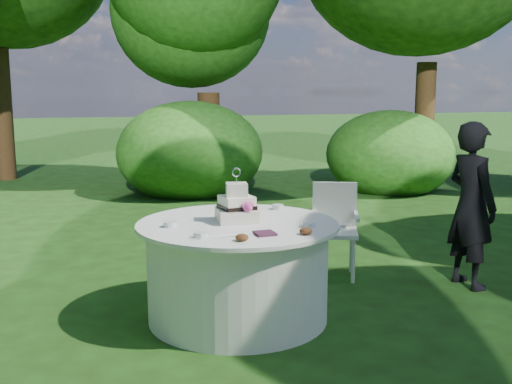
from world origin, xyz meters
TOP-DOWN VIEW (x-y plane):
  - ground at (0.00, 0.00)m, footprint 80.00×80.00m
  - napkins at (0.06, -0.44)m, footprint 0.14×0.14m
  - feather_plume at (-0.24, -0.41)m, footprint 0.48×0.07m
  - guest at (2.24, 0.08)m, footprint 0.39×0.57m
  - table at (0.00, 0.00)m, footprint 1.56×1.56m
  - cake at (0.01, 0.04)m, footprint 0.33×0.34m
  - chair at (1.22, 0.79)m, footprint 0.57×0.57m
  - votives at (0.01, -0.08)m, footprint 1.11×0.89m
  - petal_cups at (0.10, -0.55)m, footprint 0.57×0.12m

SIDE VIEW (x-z plane):
  - ground at x=0.00m, z-range 0.00..0.00m
  - table at x=0.00m, z-range 0.00..0.77m
  - chair at x=1.22m, z-range 0.07..0.97m
  - guest at x=2.24m, z-range 0.00..1.51m
  - feather_plume at x=-0.24m, z-range 0.77..0.78m
  - napkins at x=0.06m, z-range 0.77..0.79m
  - votives at x=0.01m, z-range 0.77..0.81m
  - petal_cups at x=0.10m, z-range 0.77..0.82m
  - cake at x=0.01m, z-range 0.67..1.09m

